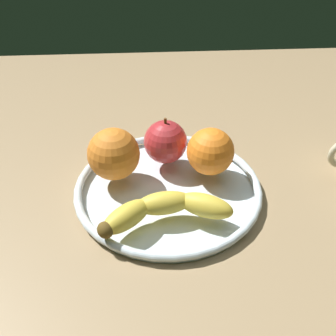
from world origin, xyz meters
TOP-DOWN VIEW (x-y plane):
  - ground_plane at (0.00, 0.00)cm, footprint 115.59×115.59cm
  - fruit_bowl at (0.00, 0.00)cm, footprint 28.29×28.29cm
  - banana at (1.05, 7.15)cm, footprint 18.87×8.26cm
  - apple at (-0.01, -6.21)cm, footprint 6.90×6.90cm
  - orange_front_right at (-6.63, -2.85)cm, footprint 7.26×7.26cm
  - orange_front_left at (7.95, -2.70)cm, footprint 7.89×7.89cm

SIDE VIEW (x-z plane):
  - ground_plane at x=0.00cm, z-range -4.00..0.00cm
  - fruit_bowl at x=0.00cm, z-range 0.02..1.82cm
  - banana at x=1.05cm, z-range 1.80..5.02cm
  - apple at x=-0.01cm, z-range 1.40..9.11cm
  - orange_front_right at x=-6.63cm, z-range 1.80..9.06cm
  - orange_front_left at x=7.95cm, z-range 1.80..9.69cm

